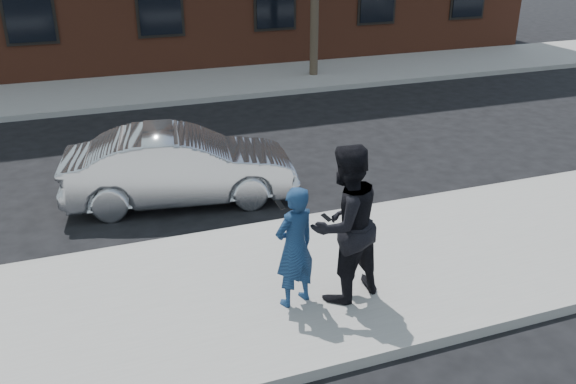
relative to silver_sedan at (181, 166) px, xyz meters
name	(u,v)px	position (x,y,z in m)	size (l,w,h in m)	color
ground	(317,276)	(1.27, -3.20, -0.66)	(100.00, 100.00, 0.00)	black
near_sidewalk	(324,280)	(1.27, -3.45, -0.59)	(50.00, 3.50, 0.15)	gray
near_curb	(280,224)	(1.27, -1.65, -0.59)	(50.00, 0.10, 0.15)	#999691
far_sidewalk	(172,87)	(1.27, 8.05, -0.59)	(50.00, 3.50, 0.15)	gray
far_curb	(184,102)	(1.27, 6.25, -0.59)	(50.00, 0.10, 0.15)	#999691
silver_sedan	(181,166)	(0.00, 0.00, 0.00)	(1.40, 4.02, 1.33)	#B7BABF
man_hoodie	(295,247)	(0.66, -3.90, 0.29)	(0.67, 0.55, 1.60)	navy
man_peacoat	(345,224)	(1.30, -3.97, 0.52)	(1.19, 1.03, 2.07)	black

